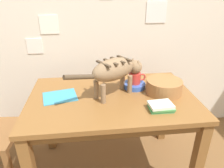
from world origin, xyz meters
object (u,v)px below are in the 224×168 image
at_px(dining_table, 112,106).
at_px(magazine, 60,96).
at_px(cat, 116,70).
at_px(coffee_mug, 135,78).
at_px(saucer_bowl, 134,85).
at_px(wicker_basket, 164,86).
at_px(book_stack, 161,107).

xyz_separation_m(dining_table, magazine, (-0.39, 0.03, 0.10)).
xyz_separation_m(cat, magazine, (-0.42, 0.01, -0.20)).
height_order(coffee_mug, magazine, coffee_mug).
distance_m(dining_table, saucer_bowl, 0.26).
bearing_deg(wicker_basket, dining_table, -179.32).
height_order(magazine, wicker_basket, wicker_basket).
xyz_separation_m(dining_table, saucer_bowl, (0.20, 0.12, 0.11)).
xyz_separation_m(cat, wicker_basket, (0.37, -0.02, -0.14)).
height_order(saucer_bowl, magazine, saucer_bowl).
bearing_deg(coffee_mug, book_stack, -73.84).
distance_m(dining_table, coffee_mug, 0.30).
distance_m(magazine, wicker_basket, 0.80).
distance_m(coffee_mug, book_stack, 0.37).
distance_m(cat, coffee_mug, 0.23).
xyz_separation_m(coffee_mug, book_stack, (0.10, -0.35, -0.06)).
relative_size(cat, wicker_basket, 2.15).
bearing_deg(wicker_basket, cat, 177.51).
relative_size(cat, saucer_bowl, 3.24).
relative_size(saucer_bowl, wicker_basket, 0.66).
height_order(cat, wicker_basket, cat).
distance_m(saucer_bowl, magazine, 0.60).
xyz_separation_m(saucer_bowl, wicker_basket, (0.21, -0.12, 0.04)).
xyz_separation_m(coffee_mug, magazine, (-0.59, -0.09, -0.08)).
bearing_deg(saucer_bowl, dining_table, -147.80).
xyz_separation_m(saucer_bowl, book_stack, (0.11, -0.35, 0.00)).
height_order(coffee_mug, wicker_basket, coffee_mug).
bearing_deg(cat, book_stack, 15.98).
bearing_deg(saucer_bowl, magazine, -170.98).
distance_m(dining_table, cat, 0.30).
relative_size(dining_table, coffee_mug, 9.00).
bearing_deg(coffee_mug, saucer_bowl, 180.00).
bearing_deg(coffee_mug, wicker_basket, -30.72).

